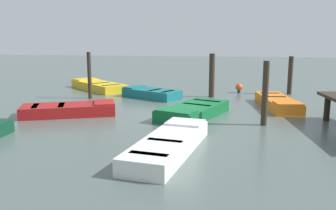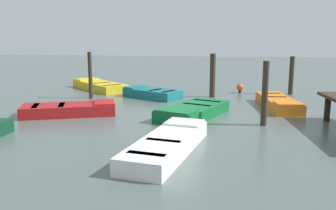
{
  "view_description": "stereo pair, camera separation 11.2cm",
  "coord_description": "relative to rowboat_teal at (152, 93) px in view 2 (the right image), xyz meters",
  "views": [
    {
      "loc": [
        12.91,
        2.08,
        2.84
      ],
      "look_at": [
        0.0,
        0.0,
        0.35
      ],
      "focal_mm": 38.46,
      "sensor_mm": 36.0,
      "label": 1
    },
    {
      "loc": [
        12.9,
        2.19,
        2.84
      ],
      "look_at": [
        0.0,
        0.0,
        0.35
      ],
      "focal_mm": 38.46,
      "sensor_mm": 36.0,
      "label": 2
    }
  ],
  "objects": [
    {
      "name": "rowboat_orange",
      "position": [
        1.55,
        5.57,
        -0.0
      ],
      "size": [
        3.64,
        1.55,
        0.46
      ],
      "rotation": [
        0.0,
        0.0,
        0.14
      ],
      "color": "orange",
      "rests_on": "ground_plane"
    },
    {
      "name": "rowboat_yellow",
      "position": [
        -2.15,
        -3.41,
        -0.0
      ],
      "size": [
        3.65,
        3.84,
        0.46
      ],
      "rotation": [
        0.0,
        0.0,
        3.98
      ],
      "color": "gold",
      "rests_on": "ground_plane"
    },
    {
      "name": "mooring_piling_near_right",
      "position": [
        0.62,
        -2.79,
        0.86
      ],
      "size": [
        0.18,
        0.18,
        2.15
      ],
      "primitive_type": "cylinder",
      "color": "#33281E",
      "rests_on": "ground_plane"
    },
    {
      "name": "mooring_piling_mid_left",
      "position": [
        4.67,
        4.72,
        0.83
      ],
      "size": [
        0.2,
        0.2,
        2.09
      ],
      "primitive_type": "cylinder",
      "color": "#33281E",
      "rests_on": "ground_plane"
    },
    {
      "name": "mooring_piling_far_right",
      "position": [
        -2.19,
        6.63,
        0.73
      ],
      "size": [
        0.23,
        0.23,
        1.89
      ],
      "primitive_type": "cylinder",
      "color": "#33281E",
      "rests_on": "ground_plane"
    },
    {
      "name": "rowboat_red",
      "position": [
        4.26,
        -2.18,
        -0.0
      ],
      "size": [
        2.38,
        3.55,
        0.46
      ],
      "rotation": [
        0.0,
        0.0,
        1.94
      ],
      "color": "maroon",
      "rests_on": "ground_plane"
    },
    {
      "name": "rowboat_teal",
      "position": [
        0.0,
        0.0,
        0.0
      ],
      "size": [
        2.36,
        2.99,
        0.46
      ],
      "rotation": [
        0.0,
        0.0,
        4.22
      ],
      "color": "#14666B",
      "rests_on": "ground_plane"
    },
    {
      "name": "ground_plane",
      "position": [
        3.52,
        1.37,
        -0.22
      ],
      "size": [
        80.0,
        80.0,
        0.0
      ],
      "primitive_type": "plane",
      "color": "#4C5B56"
    },
    {
      "name": "marker_buoy",
      "position": [
        -2.17,
        4.14,
        0.07
      ],
      "size": [
        0.36,
        0.36,
        0.48
      ],
      "color": "#262626",
      "rests_on": "ground_plane"
    },
    {
      "name": "rowboat_white",
      "position": [
        7.92,
        2.11,
        -0.0
      ],
      "size": [
        3.99,
        1.74,
        0.46
      ],
      "rotation": [
        0.0,
        0.0,
        2.98
      ],
      "color": "silver",
      "rests_on": "ground_plane"
    },
    {
      "name": "mooring_piling_far_left",
      "position": [
        -0.65,
        2.8,
        0.81
      ],
      "size": [
        0.27,
        0.27,
        2.06
      ],
      "primitive_type": "cylinder",
      "color": "#33281E",
      "rests_on": "ground_plane"
    },
    {
      "name": "rowboat_green",
      "position": [
        3.74,
        2.33,
        -0.0
      ],
      "size": [
        3.6,
        2.54,
        0.46
      ],
      "rotation": [
        0.0,
        0.0,
        5.91
      ],
      "color": "#0F602D",
      "rests_on": "ground_plane"
    }
  ]
}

